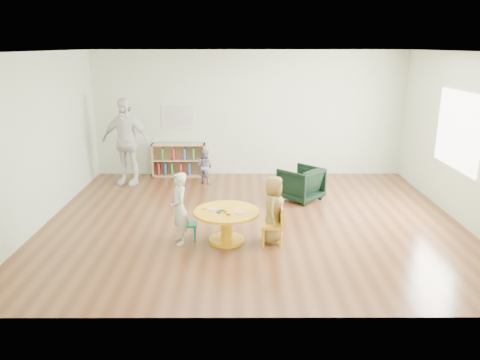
{
  "coord_description": "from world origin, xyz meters",
  "views": [
    {
      "loc": [
        -0.23,
        -7.53,
        2.9
      ],
      "look_at": [
        -0.21,
        -0.3,
        0.8
      ],
      "focal_mm": 35.0,
      "sensor_mm": 36.0,
      "label": 1
    }
  ],
  "objects_px": {
    "activity_table": "(227,220)",
    "kid_chair_right": "(275,224)",
    "bookshelf": "(179,160)",
    "adult_caretaker": "(126,142)",
    "toddler": "(205,166)",
    "kid_chair_left": "(185,223)",
    "armchair": "(301,184)",
    "child_right": "(273,209)",
    "child_left": "(179,209)"
  },
  "relations": [
    {
      "from": "activity_table",
      "to": "kid_chair_right",
      "type": "relative_size",
      "value": 1.63
    },
    {
      "from": "bookshelf",
      "to": "adult_caretaker",
      "type": "height_order",
      "value": "adult_caretaker"
    },
    {
      "from": "toddler",
      "to": "kid_chair_left",
      "type": "bearing_deg",
      "value": 118.38
    },
    {
      "from": "armchair",
      "to": "kid_chair_left",
      "type": "bearing_deg",
      "value": -1.36
    },
    {
      "from": "adult_caretaker",
      "to": "armchair",
      "type": "bearing_deg",
      "value": -3.27
    },
    {
      "from": "toddler",
      "to": "child_right",
      "type": "bearing_deg",
      "value": 141.62
    },
    {
      "from": "activity_table",
      "to": "adult_caretaker",
      "type": "bearing_deg",
      "value": 125.5
    },
    {
      "from": "activity_table",
      "to": "armchair",
      "type": "distance_m",
      "value": 2.43
    },
    {
      "from": "kid_chair_left",
      "to": "adult_caretaker",
      "type": "relative_size",
      "value": 0.27
    },
    {
      "from": "kid_chair_left",
      "to": "bookshelf",
      "type": "distance_m",
      "value": 3.73
    },
    {
      "from": "kid_chair_left",
      "to": "armchair",
      "type": "xyz_separation_m",
      "value": [
        2.02,
        1.92,
        0.06
      ]
    },
    {
      "from": "toddler",
      "to": "bookshelf",
      "type": "bearing_deg",
      "value": -13.36
    },
    {
      "from": "kid_chair_left",
      "to": "child_right",
      "type": "relative_size",
      "value": 0.47
    },
    {
      "from": "activity_table",
      "to": "kid_chair_left",
      "type": "xyz_separation_m",
      "value": [
        -0.64,
        0.08,
        -0.08
      ]
    },
    {
      "from": "armchair",
      "to": "toddler",
      "type": "height_order",
      "value": "toddler"
    },
    {
      "from": "child_left",
      "to": "adult_caretaker",
      "type": "distance_m",
      "value": 3.5
    },
    {
      "from": "kid_chair_right",
      "to": "armchair",
      "type": "distance_m",
      "value": 2.2
    },
    {
      "from": "child_left",
      "to": "child_right",
      "type": "bearing_deg",
      "value": 75.34
    },
    {
      "from": "activity_table",
      "to": "kid_chair_left",
      "type": "relative_size",
      "value": 2.01
    },
    {
      "from": "kid_chair_right",
      "to": "adult_caretaker",
      "type": "bearing_deg",
      "value": 46.31
    },
    {
      "from": "armchair",
      "to": "adult_caretaker",
      "type": "relative_size",
      "value": 0.38
    },
    {
      "from": "kid_chair_right",
      "to": "toddler",
      "type": "distance_m",
      "value": 3.49
    },
    {
      "from": "activity_table",
      "to": "kid_chair_right",
      "type": "xyz_separation_m",
      "value": [
        0.73,
        -0.1,
        -0.02
      ]
    },
    {
      "from": "bookshelf",
      "to": "child_right",
      "type": "xyz_separation_m",
      "value": [
        1.9,
        -3.78,
        0.16
      ]
    },
    {
      "from": "kid_chair_right",
      "to": "adult_caretaker",
      "type": "distance_m",
      "value": 4.38
    },
    {
      "from": "activity_table",
      "to": "child_right",
      "type": "relative_size",
      "value": 0.95
    },
    {
      "from": "activity_table",
      "to": "bookshelf",
      "type": "distance_m",
      "value": 3.95
    },
    {
      "from": "adult_caretaker",
      "to": "kid_chair_right",
      "type": "bearing_deg",
      "value": -33.79
    },
    {
      "from": "child_right",
      "to": "kid_chair_right",
      "type": "bearing_deg",
      "value": -152.97
    },
    {
      "from": "child_left",
      "to": "kid_chair_right",
      "type": "bearing_deg",
      "value": 71.84
    },
    {
      "from": "toddler",
      "to": "adult_caretaker",
      "type": "relative_size",
      "value": 0.4
    },
    {
      "from": "child_left",
      "to": "armchair",
      "type": "bearing_deg",
      "value": 118.55
    },
    {
      "from": "toddler",
      "to": "adult_caretaker",
      "type": "xyz_separation_m",
      "value": [
        -1.66,
        -0.06,
        0.56
      ]
    },
    {
      "from": "kid_chair_left",
      "to": "child_right",
      "type": "distance_m",
      "value": 1.37
    },
    {
      "from": "child_right",
      "to": "toddler",
      "type": "relative_size",
      "value": 1.39
    },
    {
      "from": "activity_table",
      "to": "child_right",
      "type": "bearing_deg",
      "value": -1.26
    },
    {
      "from": "armchair",
      "to": "child_left",
      "type": "bearing_deg",
      "value": -0.49
    },
    {
      "from": "child_right",
      "to": "toddler",
      "type": "bearing_deg",
      "value": 33.52
    },
    {
      "from": "kid_chair_right",
      "to": "child_left",
      "type": "bearing_deg",
      "value": 91.51
    },
    {
      "from": "child_left",
      "to": "adult_caretaker",
      "type": "relative_size",
      "value": 0.59
    },
    {
      "from": "child_left",
      "to": "child_right",
      "type": "xyz_separation_m",
      "value": [
        1.41,
        0.03,
        -0.03
      ]
    },
    {
      "from": "kid_chair_left",
      "to": "adult_caretaker",
      "type": "xyz_separation_m",
      "value": [
        -1.57,
        3.01,
        0.66
      ]
    },
    {
      "from": "kid_chair_right",
      "to": "child_right",
      "type": "relative_size",
      "value": 0.58
    },
    {
      "from": "kid_chair_right",
      "to": "adult_caretaker",
      "type": "xyz_separation_m",
      "value": [
        -2.93,
        3.19,
        0.6
      ]
    },
    {
      "from": "child_left",
      "to": "toddler",
      "type": "distance_m",
      "value": 3.21
    },
    {
      "from": "kid_chair_right",
      "to": "activity_table",
      "type": "bearing_deg",
      "value": 85.75
    },
    {
      "from": "activity_table",
      "to": "child_right",
      "type": "height_order",
      "value": "child_right"
    },
    {
      "from": "adult_caretaker",
      "to": "child_right",
      "type": "bearing_deg",
      "value": -33.23
    },
    {
      "from": "kid_chair_left",
      "to": "activity_table",
      "type": "bearing_deg",
      "value": 74.84
    },
    {
      "from": "armchair",
      "to": "child_right",
      "type": "distance_m",
      "value": 2.14
    }
  ]
}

